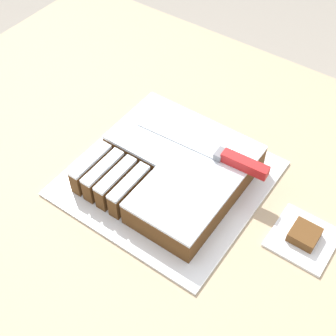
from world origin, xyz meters
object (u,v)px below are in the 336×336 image
object	(u,v)px
cake	(172,167)
knife	(227,157)
cake_board	(168,178)
brownie	(305,235)

from	to	relation	value
cake	knife	world-z (taller)	knife
cake_board	knife	bearing A→B (deg)	32.71
cake	brownie	xyz separation A→B (m)	(0.29, 0.02, -0.02)
cake_board	knife	size ratio (longest dim) A/B	1.29
cake_board	brownie	bearing A→B (deg)	5.24
cake_board	cake	bearing A→B (deg)	45.55
knife	brownie	distance (m)	0.21
cake_board	brownie	world-z (taller)	brownie
cake	brownie	distance (m)	0.29
knife	brownie	bearing A→B (deg)	166.40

